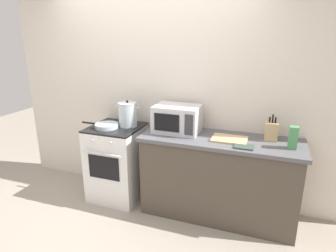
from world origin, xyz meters
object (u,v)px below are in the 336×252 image
(stove, at_px, (117,162))
(oven_mitt, at_px, (244,147))
(microwave, at_px, (177,119))
(stock_pot, at_px, (128,114))
(knife_block, at_px, (271,131))
(pasta_box, at_px, (293,138))
(cutting_board, at_px, (229,139))
(frying_pan, at_px, (106,126))

(stove, xyz_separation_m, oven_mitt, (1.51, -0.16, 0.47))
(microwave, height_order, oven_mitt, microwave)
(stock_pot, height_order, knife_block, stock_pot)
(microwave, distance_m, pasta_box, 1.20)
(stock_pot, relative_size, knife_block, 1.13)
(cutting_board, height_order, oven_mitt, cutting_board)
(knife_block, bearing_deg, oven_mitt, -128.39)
(stove, relative_size, stock_pot, 2.95)
(stock_pot, relative_size, cutting_board, 0.87)
(stove, xyz_separation_m, knife_block, (1.75, 0.14, 0.56))
(oven_mitt, bearing_deg, pasta_box, 16.65)
(stove, relative_size, knife_block, 3.34)
(cutting_board, height_order, pasta_box, pasta_box)
(frying_pan, distance_m, pasta_box, 2.02)
(knife_block, xyz_separation_m, oven_mitt, (-0.24, -0.30, -0.09))
(oven_mitt, bearing_deg, knife_block, 51.61)
(stock_pot, relative_size, oven_mitt, 1.73)
(stove, relative_size, frying_pan, 1.95)
(cutting_board, relative_size, pasta_box, 1.64)
(stock_pot, height_order, frying_pan, stock_pot)
(stove, xyz_separation_m, frying_pan, (-0.08, -0.07, 0.48))
(frying_pan, xyz_separation_m, pasta_box, (2.02, 0.04, 0.08))
(stove, bearing_deg, stock_pot, 33.28)
(microwave, height_order, knife_block, microwave)
(pasta_box, distance_m, oven_mitt, 0.47)
(microwave, bearing_deg, stock_pot, 179.52)
(stock_pot, xyz_separation_m, knife_block, (1.62, 0.06, -0.04))
(stock_pot, xyz_separation_m, cutting_board, (1.22, -0.08, -0.13))
(stove, bearing_deg, microwave, 6.03)
(frying_pan, height_order, oven_mitt, frying_pan)
(microwave, relative_size, pasta_box, 2.27)
(microwave, xyz_separation_m, cutting_board, (0.60, -0.08, -0.14))
(pasta_box, xyz_separation_m, oven_mitt, (-0.43, -0.13, -0.10))
(cutting_board, xyz_separation_m, knife_block, (0.40, 0.14, 0.09))
(stock_pot, height_order, pasta_box, stock_pot)
(stock_pot, relative_size, microwave, 0.62)
(stock_pot, relative_size, frying_pan, 0.66)
(cutting_board, bearing_deg, stock_pot, 176.09)
(microwave, xyz_separation_m, pasta_box, (1.19, -0.11, -0.04))
(cutting_board, bearing_deg, microwave, 172.54)
(stove, distance_m, knife_block, 1.84)
(stock_pot, bearing_deg, frying_pan, -142.61)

